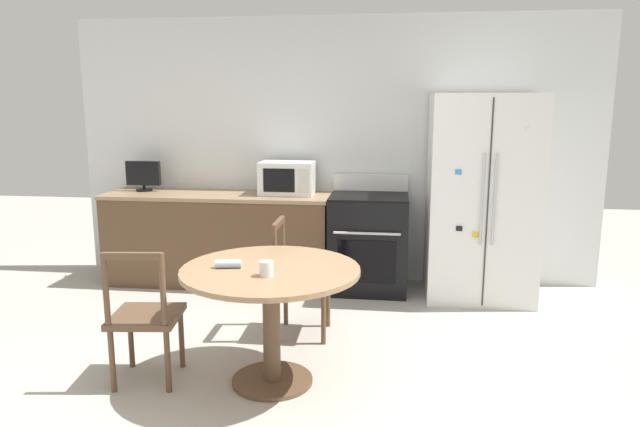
# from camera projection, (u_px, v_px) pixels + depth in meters

# --- Properties ---
(ground_plane) EXTENTS (14.00, 14.00, 0.00)m
(ground_plane) POSITION_uv_depth(u_px,v_px,m) (286.00, 407.00, 3.38)
(ground_plane) COLOR #B2ADA3
(back_wall) EXTENTS (5.20, 0.10, 2.60)m
(back_wall) POSITION_uv_depth(u_px,v_px,m) (334.00, 151.00, 5.71)
(back_wall) COLOR silver
(back_wall) RESTS_ON ground_plane
(kitchen_counter) EXTENTS (2.22, 0.64, 0.90)m
(kitchen_counter) POSITION_uv_depth(u_px,v_px,m) (219.00, 238.00, 5.66)
(kitchen_counter) COLOR brown
(kitchen_counter) RESTS_ON ground_plane
(refrigerator) EXTENTS (0.95, 0.78, 1.85)m
(refrigerator) POSITION_uv_depth(u_px,v_px,m) (481.00, 198.00, 5.17)
(refrigerator) COLOR white
(refrigerator) RESTS_ON ground_plane
(oven_range) EXTENTS (0.73, 0.68, 1.08)m
(oven_range) POSITION_uv_depth(u_px,v_px,m) (368.00, 242.00, 5.44)
(oven_range) COLOR black
(oven_range) RESTS_ON ground_plane
(microwave) EXTENTS (0.52, 0.36, 0.32)m
(microwave) POSITION_uv_depth(u_px,v_px,m) (287.00, 178.00, 5.50)
(microwave) COLOR white
(microwave) RESTS_ON kitchen_counter
(countertop_tv) EXTENTS (0.35, 0.16, 0.30)m
(countertop_tv) POSITION_uv_depth(u_px,v_px,m) (143.00, 175.00, 5.71)
(countertop_tv) COLOR black
(countertop_tv) RESTS_ON kitchen_counter
(dining_table) EXTENTS (1.12, 1.12, 0.77)m
(dining_table) POSITION_uv_depth(u_px,v_px,m) (271.00, 293.00, 3.57)
(dining_table) COLOR #997551
(dining_table) RESTS_ON ground_plane
(dining_chair_left) EXTENTS (0.47, 0.47, 0.90)m
(dining_chair_left) POSITION_uv_depth(u_px,v_px,m) (145.00, 317.00, 3.62)
(dining_chair_left) COLOR brown
(dining_chair_left) RESTS_ON ground_plane
(dining_chair_far) EXTENTS (0.43, 0.43, 0.90)m
(dining_chair_far) POSITION_uv_depth(u_px,v_px,m) (300.00, 280.00, 4.37)
(dining_chair_far) COLOR brown
(dining_chair_far) RESTS_ON ground_plane
(candle_glass) EXTENTS (0.08, 0.08, 0.09)m
(candle_glass) POSITION_uv_depth(u_px,v_px,m) (267.00, 270.00, 3.36)
(candle_glass) COLOR silver
(candle_glass) RESTS_ON dining_table
(folded_napkin) EXTENTS (0.17, 0.08, 0.05)m
(folded_napkin) POSITION_uv_depth(u_px,v_px,m) (228.00, 264.00, 3.53)
(folded_napkin) COLOR #A3BCDB
(folded_napkin) RESTS_ON dining_table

